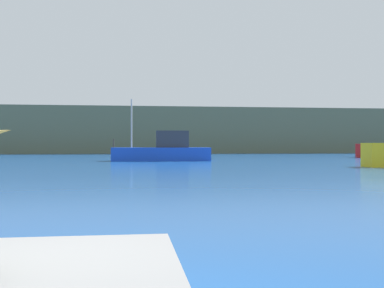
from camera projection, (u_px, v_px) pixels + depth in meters
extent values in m
cube|color=#5B664C|center=(126.00, 131.00, 70.60)|extent=(140.00, 10.26, 6.68)
cube|color=blue|center=(161.00, 154.00, 37.97)|extent=(7.91, 2.32, 1.07)
cube|color=#2D333D|center=(172.00, 139.00, 38.06)|extent=(2.61, 1.52, 1.35)
cylinder|color=#B2B2B2|center=(132.00, 123.00, 37.74)|extent=(0.12, 0.12, 3.87)
cylinder|color=#3F382D|center=(114.00, 143.00, 37.60)|extent=(0.10, 0.10, 0.70)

